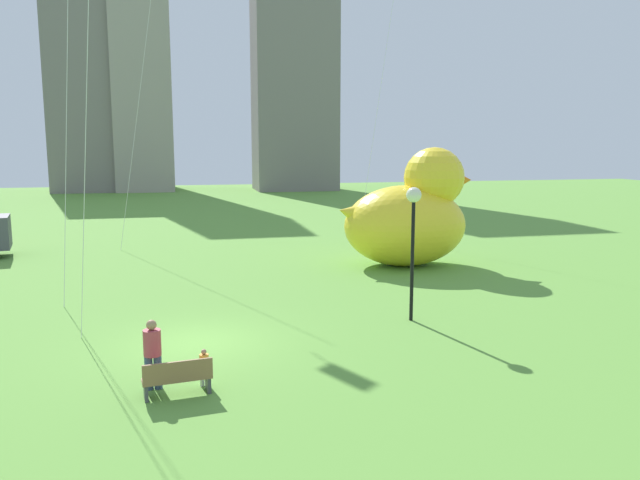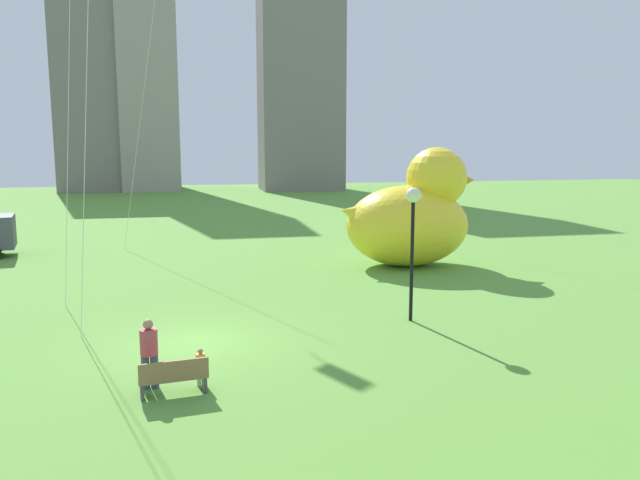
{
  "view_description": "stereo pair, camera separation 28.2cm",
  "coord_description": "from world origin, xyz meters",
  "px_view_note": "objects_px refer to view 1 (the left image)",
  "views": [
    {
      "loc": [
        -0.38,
        -18.14,
        5.89
      ],
      "look_at": [
        4.46,
        3.01,
        2.48
      ],
      "focal_mm": 35.07,
      "sensor_mm": 36.0,
      "label": 1
    },
    {
      "loc": [
        -0.11,
        -18.2,
        5.89
      ],
      "look_at": [
        4.46,
        3.01,
        2.48
      ],
      "focal_mm": 35.07,
      "sensor_mm": 36.0,
      "label": 2
    }
  ],
  "objects_px": {
    "lamppost": "(413,216)",
    "park_bench": "(178,377)",
    "giant_inflatable_duck": "(410,216)",
    "person_child": "(204,366)",
    "person_adult": "(153,351)"
  },
  "relations": [
    {
      "from": "person_child",
      "to": "giant_inflatable_duck",
      "type": "height_order",
      "value": "giant_inflatable_duck"
    },
    {
      "from": "person_adult",
      "to": "person_child",
      "type": "xyz_separation_m",
      "value": [
        1.2,
        -0.07,
        -0.44
      ]
    },
    {
      "from": "park_bench",
      "to": "person_child",
      "type": "relative_size",
      "value": 1.77
    },
    {
      "from": "park_bench",
      "to": "person_child",
      "type": "distance_m",
      "value": 0.83
    },
    {
      "from": "lamppost",
      "to": "park_bench",
      "type": "bearing_deg",
      "value": -147.96
    },
    {
      "from": "park_bench",
      "to": "person_child",
      "type": "height_order",
      "value": "person_child"
    },
    {
      "from": "park_bench",
      "to": "giant_inflatable_duck",
      "type": "distance_m",
      "value": 17.68
    },
    {
      "from": "person_child",
      "to": "person_adult",
      "type": "bearing_deg",
      "value": 176.54
    },
    {
      "from": "giant_inflatable_duck",
      "to": "lamppost",
      "type": "relative_size",
      "value": 1.53
    },
    {
      "from": "person_child",
      "to": "giant_inflatable_duck",
      "type": "distance_m",
      "value": 16.87
    },
    {
      "from": "person_adult",
      "to": "lamppost",
      "type": "distance_m",
      "value": 9.52
    },
    {
      "from": "person_child",
      "to": "giant_inflatable_duck",
      "type": "relative_size",
      "value": 0.14
    },
    {
      "from": "person_child",
      "to": "lamppost",
      "type": "bearing_deg",
      "value": 31.22
    },
    {
      "from": "park_bench",
      "to": "person_child",
      "type": "bearing_deg",
      "value": 40.15
    },
    {
      "from": "park_bench",
      "to": "giant_inflatable_duck",
      "type": "height_order",
      "value": "giant_inflatable_duck"
    }
  ]
}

